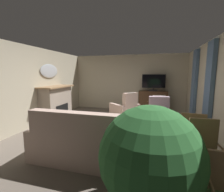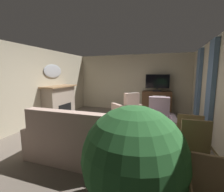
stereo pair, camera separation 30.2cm
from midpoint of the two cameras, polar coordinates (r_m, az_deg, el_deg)
name	(u,v)px [view 2 (the right image)]	position (r m, az deg, el deg)	size (l,w,h in m)	color
ground_plane	(109,134)	(4.63, 0.67, -13.84)	(5.74, 6.96, 0.04)	#665B51
wall_back	(132,83)	(7.44, 8.46, 4.81)	(5.74, 0.10, 2.58)	#B2A88E
wall_left	(34,87)	(5.69, -25.27, 3.10)	(0.10, 6.96, 2.58)	#B2A88E
wall_right_with_window	(219,93)	(4.30, 36.08, 0.91)	(0.10, 6.96, 2.58)	#BBB095
curtain_panel_near	(211,86)	(4.47, 34.04, 2.96)	(0.10, 0.44, 2.17)	slate
curtain_panel_far	(198,83)	(5.93, 30.28, 4.19)	(0.10, 0.44, 2.17)	slate
rug_central	(109,134)	(4.57, 0.84, -13.79)	(2.21, 2.04, 0.01)	tan
fireplace	(60,103)	(6.24, -17.14, -2.42)	(0.96, 1.56, 1.27)	#4C4C51
wall_mirror_oval	(53,71)	(6.29, -19.44, 8.56)	(0.06, 0.96, 0.50)	#B2B7BF
tv_cabinet	(157,103)	(7.07, 17.13, -2.41)	(1.21, 0.49, 0.96)	black
television	(157,82)	(6.92, 17.43, 4.76)	(0.97, 0.20, 0.72)	black
coffee_table	(106,121)	(4.46, -0.37, -9.17)	(0.95, 0.50, 0.44)	#422B19
tv_remote	(113,119)	(4.39, 2.23, -8.51)	(0.17, 0.05, 0.02)	black
folded_newspaper	(99,118)	(4.51, -2.75, -8.14)	(0.30, 0.22, 0.01)	silver
sofa_floral	(77,143)	(3.29, -9.93, -16.71)	(2.03, 0.93, 1.06)	#BC9E8E
armchair_facing_sofa	(159,127)	(4.41, 18.67, -10.56)	(0.90, 0.99, 1.10)	#AD93A3
armchair_by_fireplace	(127,111)	(5.84, 7.00, -5.61)	(1.17, 1.17, 1.07)	#BC9E8E
side_chair_far_end	(196,158)	(2.73, 31.42, -18.67)	(0.47, 0.47, 1.04)	#4C703D
side_chair_tucked_against_wall	(190,140)	(3.37, 28.89, -13.84)	(0.53, 0.51, 0.94)	#4C703D
potted_plant_tall_palm_by_window	(134,158)	(2.00, 12.66, -21.28)	(1.22, 1.22, 1.36)	#3D4C5B
cat	(95,118)	(5.88, -4.88, -7.92)	(0.63, 0.34, 0.19)	#937A5B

